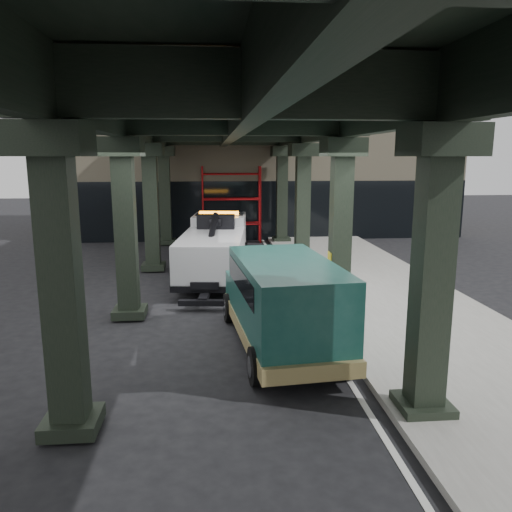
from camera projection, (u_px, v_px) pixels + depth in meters
ground at (256, 339)px, 12.49m from camera, size 90.00×90.00×0.00m
sidewalk at (400, 308)px, 14.82m from camera, size 5.00×40.00×0.15m
lane_stripe at (307, 313)px, 14.59m from camera, size 0.12×38.00×0.01m
viaduct at (234, 120)px, 13.34m from camera, size 7.40×32.00×6.40m
building at (259, 164)px, 31.41m from camera, size 22.00×10.00×8.00m
scaffolding at (231, 202)px, 26.38m from camera, size 3.08×0.88×4.00m
tow_truck at (216, 246)px, 18.77m from camera, size 2.81×7.61×2.44m
towed_van at (283, 301)px, 11.61m from camera, size 2.63×5.61×2.20m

